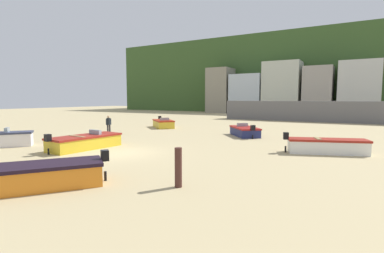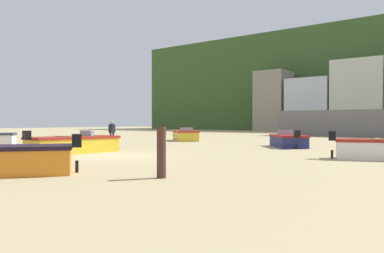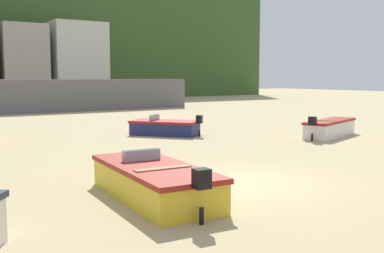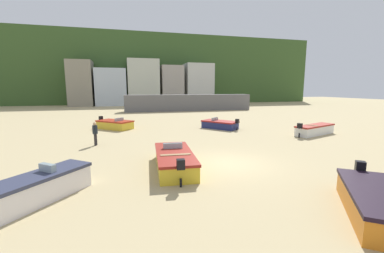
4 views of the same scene
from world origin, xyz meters
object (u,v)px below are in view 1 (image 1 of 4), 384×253
object	(u,v)px
boat_yellow_0	(85,142)
boat_white_1	(327,146)
boat_navy_2	(245,131)
boat_orange_3	(43,175)
beach_walker_foreground	(109,123)
mooring_post_near_water	(178,167)
boat_yellow_5	(163,124)

from	to	relation	value
boat_yellow_0	boat_white_1	distance (m)	14.29
boat_navy_2	boat_orange_3	distance (m)	16.83
boat_yellow_0	beach_walker_foreground	size ratio (longest dim) A/B	2.94
boat_yellow_0	boat_navy_2	size ratio (longest dim) A/B	1.29
boat_navy_2	mooring_post_near_water	xyz separation A→B (m)	(2.61, -14.40, 0.31)
boat_navy_2	boat_orange_3	bearing A→B (deg)	-133.54
mooring_post_near_water	boat_yellow_5	bearing A→B (deg)	126.72
boat_orange_3	beach_walker_foreground	world-z (taller)	beach_walker_foreground
boat_navy_2	boat_orange_3	size ratio (longest dim) A/B	0.90
boat_yellow_0	boat_white_1	bearing A→B (deg)	27.79
boat_navy_2	boat_yellow_5	xyz separation A→B (m)	(-9.93, 2.40, 0.03)
mooring_post_near_water	beach_walker_foreground	bearing A→B (deg)	143.77
boat_orange_3	mooring_post_near_water	bearing A→B (deg)	-112.74
boat_yellow_0	boat_navy_2	world-z (taller)	boat_yellow_0
boat_navy_2	mooring_post_near_water	size ratio (longest dim) A/B	2.64
boat_orange_3	mooring_post_near_water	distance (m)	4.69
boat_navy_2	beach_walker_foreground	distance (m)	11.80
boat_navy_2	boat_yellow_5	distance (m)	10.21
boat_orange_3	beach_walker_foreground	distance (m)	15.48
boat_yellow_5	boat_white_1	bearing A→B (deg)	107.93
boat_yellow_5	beach_walker_foreground	xyz separation A→B (m)	(-0.96, -6.91, 0.53)
boat_white_1	boat_orange_3	world-z (taller)	boat_orange_3
boat_yellow_5	beach_walker_foreground	world-z (taller)	beach_walker_foreground
boat_navy_2	boat_white_1	bearing A→B (deg)	-76.26
boat_white_1	beach_walker_foreground	world-z (taller)	beach_walker_foreground
boat_orange_3	boat_yellow_5	bearing A→B (deg)	-29.25
boat_white_1	boat_navy_2	world-z (taller)	boat_white_1
boat_navy_2	beach_walker_foreground	bearing A→B (deg)	163.91
boat_orange_3	boat_yellow_5	world-z (taller)	boat_orange_3
boat_white_1	mooring_post_near_water	bearing A→B (deg)	-42.46
boat_navy_2	boat_orange_3	xyz separation A→B (m)	(-1.44, -16.77, 0.04)
boat_white_1	boat_navy_2	size ratio (longest dim) A/B	1.22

